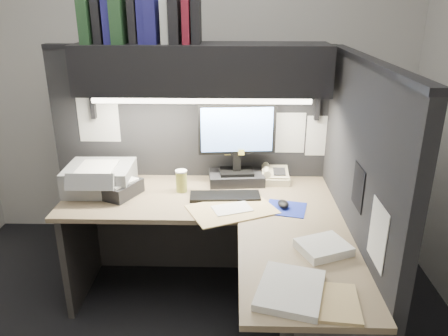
{
  "coord_description": "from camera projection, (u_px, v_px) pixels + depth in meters",
  "views": [
    {
      "loc": [
        0.32,
        -1.97,
        1.89
      ],
      "look_at": [
        0.26,
        0.51,
        0.94
      ],
      "focal_mm": 35.0,
      "sensor_mm": 36.0,
      "label": 1
    }
  ],
  "objects": [
    {
      "name": "wall_back",
      "position": [
        194.0,
        74.0,
        3.44
      ],
      "size": [
        3.5,
        0.04,
        2.7
      ],
      "primitive_type": "cube",
      "color": "beige",
      "rests_on": "floor"
    },
    {
      "name": "mouse",
      "position": [
        283.0,
        204.0,
        2.61
      ],
      "size": [
        0.08,
        0.11,
        0.04
      ],
      "primitive_type": "ellipsoid",
      "rotation": [
        0.0,
        0.0,
        0.15
      ],
      "color": "black",
      "rests_on": "mousepad"
    },
    {
      "name": "coffee_cup",
      "position": [
        181.0,
        182.0,
        2.82
      ],
      "size": [
        0.09,
        0.09,
        0.13
      ],
      "primitive_type": "cylinder",
      "rotation": [
        0.0,
        0.0,
        -0.38
      ],
      "color": "#B8AF49",
      "rests_on": "desk"
    },
    {
      "name": "task_light_tube",
      "position": [
        201.0,
        101.0,
        2.61
      ],
      "size": [
        1.32,
        0.04,
        0.04
      ],
      "primitive_type": "cylinder",
      "rotation": [
        0.0,
        1.57,
        0.0
      ],
      "color": "white",
      "rests_on": "overhead_shelf"
    },
    {
      "name": "partition_right",
      "position": [
        354.0,
        214.0,
        2.38
      ],
      "size": [
        0.06,
        1.5,
        1.6
      ],
      "primitive_type": "cube",
      "color": "black",
      "rests_on": "floor"
    },
    {
      "name": "manila_stack",
      "position": [
        334.0,
        302.0,
        1.78
      ],
      "size": [
        0.23,
        0.28,
        0.01
      ],
      "primitive_type": "cube",
      "rotation": [
        0.0,
        0.0,
        -0.11
      ],
      "color": "tan",
      "rests_on": "desk"
    },
    {
      "name": "open_folder",
      "position": [
        232.0,
        210.0,
        2.58
      ],
      "size": [
        0.58,
        0.49,
        0.01
      ],
      "primitive_type": "cube",
      "rotation": [
        0.0,
        0.0,
        0.43
      ],
      "color": "tan",
      "rests_on": "desk"
    },
    {
      "name": "partition_back",
      "position": [
        193.0,
        165.0,
        3.1
      ],
      "size": [
        1.9,
        0.06,
        1.6
      ],
      "primitive_type": "cube",
      "color": "black",
      "rests_on": "floor"
    },
    {
      "name": "overhead_shelf",
      "position": [
        202.0,
        69.0,
        2.68
      ],
      "size": [
        1.55,
        0.34,
        0.3
      ],
      "primitive_type": "cube",
      "color": "black",
      "rests_on": "partition_back"
    },
    {
      "name": "mousepad",
      "position": [
        286.0,
        208.0,
        2.6
      ],
      "size": [
        0.27,
        0.26,
        0.0
      ],
      "primitive_type": "cube",
      "rotation": [
        0.0,
        0.0,
        -0.24
      ],
      "color": "#1B2A96",
      "rests_on": "desk"
    },
    {
      "name": "printer",
      "position": [
        100.0,
        178.0,
        2.84
      ],
      "size": [
        0.42,
        0.36,
        0.17
      ],
      "primitive_type": "cube",
      "rotation": [
        0.0,
        0.0,
        0.02
      ],
      "color": "#939598",
      "rests_on": "desk"
    },
    {
      "name": "paper_stack_b",
      "position": [
        290.0,
        290.0,
        1.84
      ],
      "size": [
        0.34,
        0.39,
        0.03
      ],
      "primitive_type": "cube",
      "rotation": [
        0.0,
        0.0,
        -0.28
      ],
      "color": "white",
      "rests_on": "desk"
    },
    {
      "name": "pinned_papers",
      "position": [
        250.0,
        147.0,
        2.66
      ],
      "size": [
        1.76,
        1.31,
        0.51
      ],
      "color": "white",
      "rests_on": "partition_back"
    },
    {
      "name": "telephone",
      "position": [
        275.0,
        176.0,
        2.98
      ],
      "size": [
        0.19,
        0.2,
        0.08
      ],
      "primitive_type": "cube",
      "rotation": [
        0.0,
        0.0,
        -0.0
      ],
      "color": "beige",
      "rests_on": "desk"
    },
    {
      "name": "notebook_stack",
      "position": [
        114.0,
        187.0,
        2.79
      ],
      "size": [
        0.38,
        0.35,
        0.09
      ],
      "primitive_type": "cube",
      "rotation": [
        0.0,
        0.0,
        -0.45
      ],
      "color": "black",
      "rests_on": "desk"
    },
    {
      "name": "binder_row",
      "position": [
        140.0,
        18.0,
        2.59
      ],
      "size": [
        0.7,
        0.26,
        0.31
      ],
      "color": "#204123",
      "rests_on": "overhead_shelf"
    },
    {
      "name": "monitor",
      "position": [
        237.0,
        153.0,
        2.89
      ],
      "size": [
        0.51,
        0.26,
        0.55
      ],
      "rotation": [
        0.0,
        0.0,
        0.09
      ],
      "color": "black",
      "rests_on": "desk"
    },
    {
      "name": "paper_stack_a",
      "position": [
        323.0,
        247.0,
        2.15
      ],
      "size": [
        0.29,
        0.27,
        0.04
      ],
      "primitive_type": "cube",
      "rotation": [
        0.0,
        0.0,
        0.4
      ],
      "color": "white",
      "rests_on": "desk"
    },
    {
      "name": "keyboard",
      "position": [
        225.0,
        196.0,
        2.74
      ],
      "size": [
        0.45,
        0.17,
        0.02
      ],
      "primitive_type": "cube",
      "rotation": [
        0.0,
        0.0,
        0.06
      ],
      "color": "black",
      "rests_on": "desk"
    },
    {
      "name": "desk",
      "position": [
        252.0,
        288.0,
        2.35
      ],
      "size": [
        1.7,
        1.53,
        0.73
      ],
      "color": "#866C55",
      "rests_on": "floor"
    }
  ]
}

